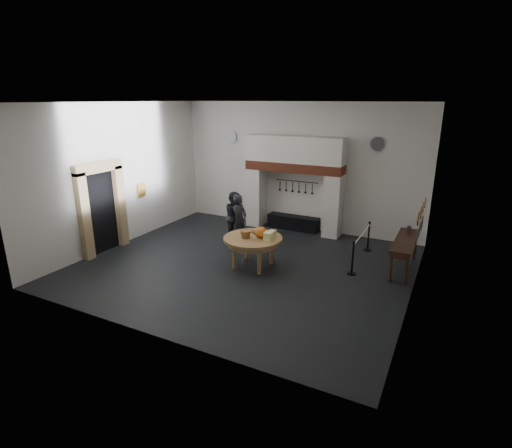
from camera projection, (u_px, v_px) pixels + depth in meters
The scene contains 39 objects.
floor at pixel (245, 265), 11.52m from camera, with size 9.00×8.00×0.02m, color black.
ceiling at pixel (244, 102), 10.16m from camera, with size 9.00×8.00×0.02m, color silver.
wall_back at pixel (298, 167), 14.24m from camera, with size 9.00×0.02×4.50m, color silver.
wall_front at pixel (142, 230), 7.44m from camera, with size 9.00×0.02×4.50m, color silver.
wall_left at pixel (121, 175), 12.79m from camera, with size 0.02×8.00×4.50m, color silver.
wall_right at pixel (421, 208), 8.89m from camera, with size 0.02×8.00×4.50m, color silver.
chimney_pier_left at pixel (257, 197), 14.93m from camera, with size 0.55×0.70×2.15m, color silver.
chimney_pier_right at pixel (333, 206), 13.66m from camera, with size 0.55×0.70×2.15m, color silver.
hearth_brick_band at pixel (294, 167), 13.92m from camera, with size 3.50×0.72×0.32m, color #9E442B.
chimney_hood at pixel (295, 149), 13.74m from camera, with size 3.50×0.70×0.90m, color silver.
iron_range at pixel (293, 223), 14.60m from camera, with size 1.90×0.45×0.50m, color black.
utensil_rail at pixel (297, 181), 14.32m from camera, with size 0.02×0.02×1.60m, color black.
door_recess at pixel (101, 213), 12.23m from camera, with size 0.04×1.10×2.50m, color black.
door_jamb_near at pixel (84, 217), 11.58m from camera, with size 0.22×0.30×2.60m, color tan.
door_jamb_far at pixel (120, 206), 12.77m from camera, with size 0.22×0.30×2.60m, color tan.
door_lintel at pixel (98, 167), 11.77m from camera, with size 0.22×1.70×0.30m, color tan.
wall_plaque at pixel (142, 190), 13.64m from camera, with size 0.05×0.34×0.44m, color gold.
work_table at pixel (253, 238), 11.18m from camera, with size 1.66×1.66×0.07m, color tan.
pumpkin at pixel (261, 232), 11.13m from camera, with size 0.36×0.36×0.31m, color #D6601E.
cheese_block_big at pixel (268, 236), 10.88m from camera, with size 0.22×0.22×0.24m, color #FFF898.
cheese_block_small at pixel (272, 234), 11.15m from camera, with size 0.18×0.18×0.20m, color #E8E48B.
wicker_basket at pixel (246, 234), 11.08m from camera, with size 0.32×0.32×0.22m, color #A3743C.
bread_loaf at pixel (255, 231), 11.50m from camera, with size 0.31×0.18×0.13m, color olive.
visitor_near at pixel (240, 221), 12.77m from camera, with size 0.62×0.41×1.71m, color black.
visitor_far at pixel (235, 216), 13.28m from camera, with size 0.82×0.64×1.68m, color black.
side_table at pixel (406, 241), 10.92m from camera, with size 0.55×2.20×0.06m, color #361D13.
pewter_jug at pixel (409, 230), 11.39m from camera, with size 0.12×0.12×0.22m, color #46464A.
copper_pan_a at pixel (419, 219), 9.17m from camera, with size 0.34×0.34×0.03m, color #C6662D.
copper_pan_b at pixel (421, 213), 9.64m from camera, with size 0.32×0.32×0.03m, color #C6662D.
copper_pan_c at pixel (423, 208), 10.10m from camera, with size 0.30×0.30×0.03m, color #C6662D.
copper_pan_d at pixel (425, 203), 10.57m from camera, with size 0.28×0.28×0.03m, color #C6662D.
pewter_plate_left at pixel (417, 237), 9.49m from camera, with size 0.40×0.40×0.03m, color #4C4C51.
pewter_plate_mid at pixel (420, 230), 10.00m from camera, with size 0.40×0.40×0.03m, color #4C4C51.
pewter_plate_right at pixel (422, 223), 10.51m from camera, with size 0.40×0.40×0.03m, color #4C4C51.
pewter_plate_back_left at pixel (232, 137), 15.09m from camera, with size 0.44×0.44×0.03m, color #4C4C51.
pewter_plate_back_right at pixel (377, 144), 12.75m from camera, with size 0.44×0.44×0.03m, color #4C4C51.
barrier_post_near at pixel (353, 259), 10.78m from camera, with size 0.05×0.05×0.90m, color black.
barrier_post_far at pixel (368, 237), 12.48m from camera, with size 0.05×0.05×0.90m, color black.
barrier_rope at pixel (362, 234), 11.51m from camera, with size 0.04×0.04×2.00m, color silver.
Camera 1 is at (5.11, -9.33, 4.59)m, focal length 28.00 mm.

